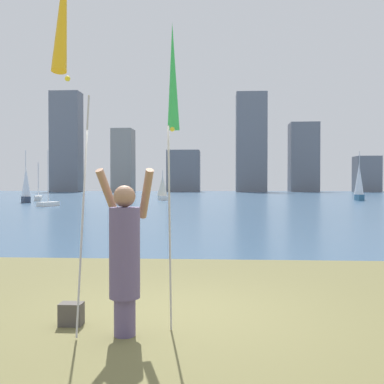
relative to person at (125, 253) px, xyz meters
The scene contains 16 objects.
ground 51.89m from the person, 89.41° to the left, with size 120.00×138.00×0.12m.
person is the anchor object (origin of this frame).
kite_flag_left 2.74m from the person, 132.29° to the right, with size 0.16×1.19×4.43m.
kite_flag_right 2.24m from the person, 40.38° to the left, with size 0.16×0.72×3.87m.
bag 1.20m from the person, 155.25° to the left, with size 0.29×0.21×0.29m.
sailboat_0 43.02m from the person, 114.74° to the left, with size 1.45×1.74×5.17m.
sailboat_3 47.52m from the person, 96.59° to the left, with size 1.53×2.56×3.45m.
sailboat_4 50.19m from the person, 70.55° to the left, with size 1.07×2.09×5.51m.
sailboat_5 34.47m from the person, 112.25° to the left, with size 1.33×2.26×4.65m.
sailboat_6 48.20m from the person, 113.06° to the left, with size 1.59×3.11×4.24m.
skyline_tower_0 111.94m from the person, 109.02° to the left, with size 7.10×4.69×24.29m.
skyline_tower_1 107.35m from the person, 101.94° to the left, with size 4.90×5.87×15.10m.
skyline_tower_2 108.56m from the person, 94.11° to the left, with size 7.87×7.63×10.10m.
skyline_tower_3 107.02m from the person, 85.36° to the left, with size 7.24×5.70×23.64m.
skyline_tower_4 111.81m from the person, 78.82° to the left, with size 6.88×5.97×16.84m.
skyline_tower_5 112.30m from the person, 71.34° to the left, with size 5.58×5.20×8.47m.
Camera 1 is at (0.61, -6.39, 1.82)m, focal length 43.24 mm.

